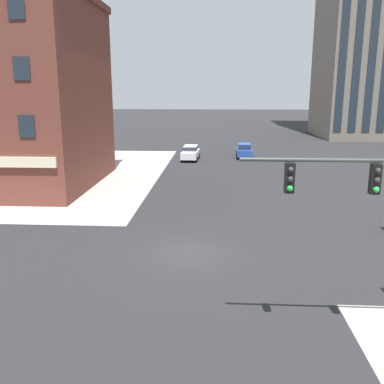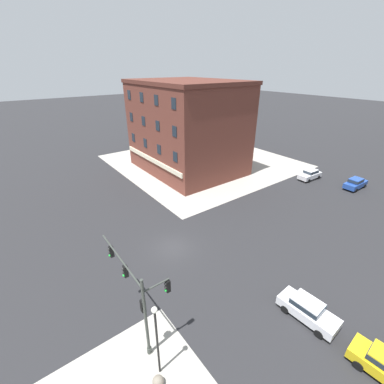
{
  "view_description": "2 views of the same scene",
  "coord_description": "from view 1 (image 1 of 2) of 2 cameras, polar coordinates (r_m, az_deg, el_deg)",
  "views": [
    {
      "loc": [
        1.36,
        -20.04,
        7.95
      ],
      "look_at": [
        0.03,
        2.57,
        2.51
      ],
      "focal_mm": 39.97,
      "sensor_mm": 36.0,
      "label": 1
    },
    {
      "loc": [
        19.12,
        -11.7,
        17.6
      ],
      "look_at": [
        -1.89,
        3.96,
        4.76
      ],
      "focal_mm": 24.26,
      "sensor_mm": 36.0,
      "label": 2
    }
  ],
  "objects": [
    {
      "name": "car_main_southbound_far",
      "position": [
        49.57,
        -0.2,
        5.34
      ],
      "size": [
        2.08,
        4.49,
        1.68
      ],
      "color": "silver",
      "rests_on": "ground"
    },
    {
      "name": "car_cross_eastbound",
      "position": [
        51.89,
        7.0,
        5.61
      ],
      "size": [
        1.98,
        4.44,
        1.68
      ],
      "color": "#23479E",
      "rests_on": "ground"
    },
    {
      "name": "ground_plane",
      "position": [
        21.61,
        -0.48,
        -8.1
      ],
      "size": [
        320.0,
        320.0,
        0.0
      ],
      "primitive_type": "plane",
      "color": "#262628"
    }
  ]
}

